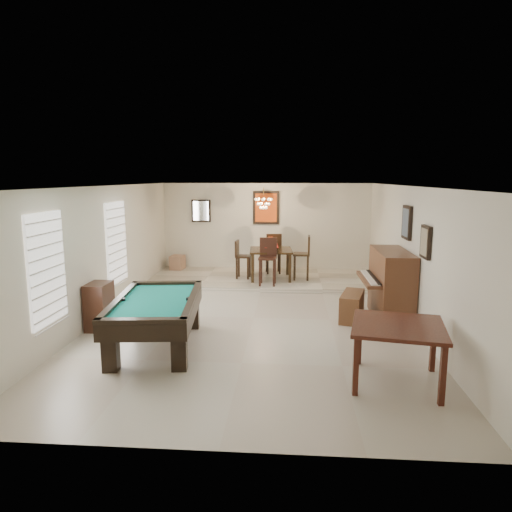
# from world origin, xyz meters

# --- Properties ---
(ground_plane) EXTENTS (6.00, 9.00, 0.02)m
(ground_plane) POSITION_xyz_m (0.00, 0.00, -0.01)
(ground_plane) COLOR beige
(wall_back) EXTENTS (6.00, 0.04, 2.60)m
(wall_back) POSITION_xyz_m (0.00, 4.50, 1.30)
(wall_back) COLOR silver
(wall_back) RESTS_ON ground_plane
(wall_front) EXTENTS (6.00, 0.04, 2.60)m
(wall_front) POSITION_xyz_m (0.00, -4.50, 1.30)
(wall_front) COLOR silver
(wall_front) RESTS_ON ground_plane
(wall_left) EXTENTS (0.04, 9.00, 2.60)m
(wall_left) POSITION_xyz_m (-3.00, 0.00, 1.30)
(wall_left) COLOR silver
(wall_left) RESTS_ON ground_plane
(wall_right) EXTENTS (0.04, 9.00, 2.60)m
(wall_right) POSITION_xyz_m (3.00, 0.00, 1.30)
(wall_right) COLOR silver
(wall_right) RESTS_ON ground_plane
(ceiling) EXTENTS (6.00, 9.00, 0.04)m
(ceiling) POSITION_xyz_m (0.00, 0.00, 2.60)
(ceiling) COLOR white
(ceiling) RESTS_ON wall_back
(dining_step) EXTENTS (6.00, 2.50, 0.12)m
(dining_step) POSITION_xyz_m (0.00, 3.25, 0.06)
(dining_step) COLOR beige
(dining_step) RESTS_ON ground_plane
(window_left_front) EXTENTS (0.06, 1.00, 1.70)m
(window_left_front) POSITION_xyz_m (-2.97, -2.20, 1.40)
(window_left_front) COLOR white
(window_left_front) RESTS_ON wall_left
(window_left_rear) EXTENTS (0.06, 1.00, 1.70)m
(window_left_rear) POSITION_xyz_m (-2.97, 0.60, 1.40)
(window_left_rear) COLOR white
(window_left_rear) RESTS_ON wall_left
(pool_table) EXTENTS (1.53, 2.49, 0.79)m
(pool_table) POSITION_xyz_m (-1.47, -1.67, 0.39)
(pool_table) COLOR black
(pool_table) RESTS_ON ground_plane
(square_table) EXTENTS (1.39, 1.39, 0.82)m
(square_table) POSITION_xyz_m (2.16, -2.74, 0.41)
(square_table) COLOR #37160D
(square_table) RESTS_ON ground_plane
(upright_piano) EXTENTS (0.92, 1.64, 1.37)m
(upright_piano) POSITION_xyz_m (2.52, 0.13, 0.68)
(upright_piano) COLOR brown
(upright_piano) RESTS_ON ground_plane
(piano_bench) EXTENTS (0.61, 1.02, 0.53)m
(piano_bench) POSITION_xyz_m (1.93, 0.07, 0.26)
(piano_bench) COLOR brown
(piano_bench) RESTS_ON ground_plane
(apothecary_chest) EXTENTS (0.38, 0.57, 0.86)m
(apothecary_chest) POSITION_xyz_m (-2.78, -0.86, 0.43)
(apothecary_chest) COLOR black
(apothecary_chest) RESTS_ON ground_plane
(dining_table) EXTENTS (1.16, 1.16, 0.90)m
(dining_table) POSITION_xyz_m (0.20, 3.08, 0.57)
(dining_table) COLOR black
(dining_table) RESTS_ON dining_step
(flower_vase) EXTENTS (0.16, 0.16, 0.22)m
(flower_vase) POSITION_xyz_m (0.20, 3.08, 1.13)
(flower_vase) COLOR #A3270E
(flower_vase) RESTS_ON dining_table
(dining_chair_south) EXTENTS (0.45, 0.45, 1.16)m
(dining_chair_south) POSITION_xyz_m (0.15, 2.36, 0.70)
(dining_chair_south) COLOR black
(dining_chair_south) RESTS_ON dining_step
(dining_chair_north) EXTENTS (0.47, 0.47, 1.12)m
(dining_chair_north) POSITION_xyz_m (0.24, 3.82, 0.68)
(dining_chair_north) COLOR black
(dining_chair_north) RESTS_ON dining_step
(dining_chair_west) EXTENTS (0.40, 0.40, 1.01)m
(dining_chair_west) POSITION_xyz_m (-0.52, 3.10, 0.62)
(dining_chair_west) COLOR black
(dining_chair_west) RESTS_ON dining_step
(dining_chair_east) EXTENTS (0.44, 0.44, 1.15)m
(dining_chair_east) POSITION_xyz_m (1.00, 3.06, 0.69)
(dining_chair_east) COLOR black
(dining_chair_east) RESTS_ON dining_step
(corner_bench) EXTENTS (0.40, 0.48, 0.40)m
(corner_bench) POSITION_xyz_m (-2.57, 4.14, 0.32)
(corner_bench) COLOR #A7785A
(corner_bench) RESTS_ON dining_step
(chandelier) EXTENTS (0.44, 0.44, 0.60)m
(chandelier) POSITION_xyz_m (0.00, 3.20, 2.20)
(chandelier) COLOR #FFE5B2
(chandelier) RESTS_ON ceiling
(back_painting) EXTENTS (0.75, 0.06, 0.95)m
(back_painting) POSITION_xyz_m (0.00, 4.46, 1.90)
(back_painting) COLOR #D84C14
(back_painting) RESTS_ON wall_back
(back_mirror) EXTENTS (0.55, 0.06, 0.65)m
(back_mirror) POSITION_xyz_m (-1.90, 4.46, 1.80)
(back_mirror) COLOR white
(back_mirror) RESTS_ON wall_back
(right_picture_upper) EXTENTS (0.06, 0.55, 0.65)m
(right_picture_upper) POSITION_xyz_m (2.96, 0.30, 1.90)
(right_picture_upper) COLOR slate
(right_picture_upper) RESTS_ON wall_right
(right_picture_lower) EXTENTS (0.06, 0.45, 0.55)m
(right_picture_lower) POSITION_xyz_m (2.96, -1.00, 1.70)
(right_picture_lower) COLOR gray
(right_picture_lower) RESTS_ON wall_right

